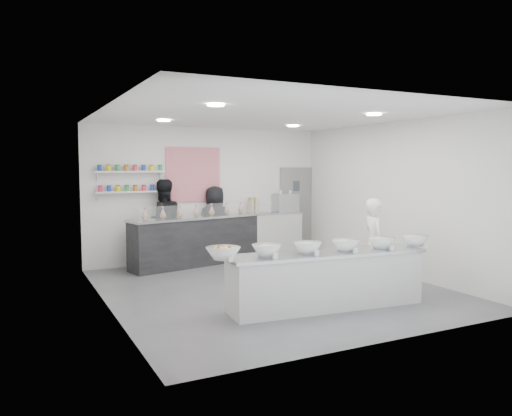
{
  "coord_description": "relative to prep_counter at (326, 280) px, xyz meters",
  "views": [
    {
      "loc": [
        -4.04,
        -7.57,
        2.12
      ],
      "look_at": [
        -0.07,
        0.4,
        1.38
      ],
      "focal_mm": 35.0,
      "sensor_mm": 36.0,
      "label": 1
    }
  ],
  "objects": [
    {
      "name": "back_door",
      "position": [
        2.1,
        4.4,
        0.63
      ],
      "size": [
        0.88,
        0.04,
        2.1
      ],
      "primitive_type": "cube",
      "color": "gray",
      "rests_on": "floor"
    },
    {
      "name": "downlight_3",
      "position": [
        1.2,
        3.03,
        2.56
      ],
      "size": [
        0.24,
        0.24,
        0.02
      ],
      "primitive_type": "cylinder",
      "color": "white",
      "rests_on": "ceiling"
    },
    {
      "name": "jar_shelf_upper",
      "position": [
        -1.95,
        4.33,
        1.6
      ],
      "size": [
        1.45,
        0.22,
        0.04
      ],
      "primitive_type": "cube",
      "color": "silver",
      "rests_on": "back_wall"
    },
    {
      "name": "left_wall",
      "position": [
        -2.95,
        1.43,
        1.08
      ],
      "size": [
        0.0,
        6.0,
        6.0
      ],
      "primitive_type": "plane",
      "rotation": [
        1.57,
        0.0,
        1.57
      ],
      "color": "white",
      "rests_on": "floor"
    },
    {
      "name": "back_wall",
      "position": [
        -0.2,
        4.43,
        1.08
      ],
      "size": [
        5.5,
        0.0,
        5.5
      ],
      "primitive_type": "plane",
      "rotation": [
        1.57,
        0.0,
        0.0
      ],
      "color": "white",
      "rests_on": "floor"
    },
    {
      "name": "pattern_panel",
      "position": [
        -0.55,
        4.41,
        1.53
      ],
      "size": [
        1.25,
        0.03,
        1.2
      ],
      "primitive_type": "cube",
      "color": "red",
      "rests_on": "back_wall"
    },
    {
      "name": "jar_shelf_lower",
      "position": [
        -1.95,
        4.33,
        1.18
      ],
      "size": [
        1.45,
        0.22,
        0.04
      ],
      "primitive_type": "cube",
      "color": "silver",
      "rests_on": "back_wall"
    },
    {
      "name": "downlight_0",
      "position": [
        -1.6,
        0.43,
        2.56
      ],
      "size": [
        0.24,
        0.24,
        0.02
      ],
      "primitive_type": "cylinder",
      "color": "white",
      "rests_on": "ceiling"
    },
    {
      "name": "prep_counter",
      "position": [
        0.0,
        0.0,
        0.0
      ],
      "size": [
        3.15,
        0.98,
        0.85
      ],
      "primitive_type": "cube",
      "rotation": [
        0.0,
        0.0,
        -0.09
      ],
      "color": "silver",
      "rests_on": "floor"
    },
    {
      "name": "label_cards",
      "position": [
        0.05,
        -0.53,
        0.46
      ],
      "size": [
        3.31,
        0.04,
        0.07
      ],
      "primitive_type": null,
      "color": "white",
      "rests_on": "prep_counter"
    },
    {
      "name": "cup_stacks",
      "position": [
        0.84,
        4.21,
        0.8
      ],
      "size": [
        0.24,
        0.24,
        0.37
      ],
      "primitive_type": null,
      "color": "beige",
      "rests_on": "espresso_ledge"
    },
    {
      "name": "prep_bowls",
      "position": [
        0.0,
        0.0,
        0.51
      ],
      "size": [
        3.71,
        0.85,
        0.17
      ],
      "primitive_type": null,
      "rotation": [
        0.0,
        0.0,
        -0.09
      ],
      "color": "white",
      "rests_on": "prep_counter"
    },
    {
      "name": "downlight_2",
      "position": [
        -1.6,
        3.03,
        2.56
      ],
      "size": [
        0.24,
        0.24,
        0.02
      ],
      "primitive_type": "cylinder",
      "color": "white",
      "rests_on": "ceiling"
    },
    {
      "name": "downlight_1",
      "position": [
        1.2,
        0.43,
        2.56
      ],
      "size": [
        0.24,
        0.24,
        0.02
      ],
      "primitive_type": "cylinder",
      "color": "white",
      "rests_on": "ceiling"
    },
    {
      "name": "staff_right",
      "position": [
        -0.1,
        4.26,
        0.42
      ],
      "size": [
        0.87,
        0.6,
        1.7
      ],
      "primitive_type": "imported",
      "rotation": [
        0.0,
        0.0,
        3.07
      ],
      "color": "black",
      "rests_on": "floor"
    },
    {
      "name": "preserve_jars",
      "position": [
        -1.95,
        4.31,
        1.46
      ],
      "size": [
        1.45,
        0.1,
        0.56
      ],
      "primitive_type": null,
      "color": "#F92B57",
      "rests_on": "jar_shelf_lower"
    },
    {
      "name": "espresso_machine",
      "position": [
        1.7,
        4.21,
        0.83
      ],
      "size": [
        0.56,
        0.38,
        0.43
      ],
      "primitive_type": "cube",
      "color": "#93969E",
      "rests_on": "espresso_ledge"
    },
    {
      "name": "back_bar",
      "position": [
        -0.45,
        4.01,
        0.11
      ],
      "size": [
        3.47,
        1.35,
        1.06
      ],
      "primitive_type": "cube",
      "rotation": [
        0.0,
        0.0,
        0.22
      ],
      "color": "black",
      "rests_on": "floor"
    },
    {
      "name": "floor",
      "position": [
        -0.2,
        1.43,
        -0.42
      ],
      "size": [
        6.0,
        6.0,
        0.0
      ],
      "primitive_type": "plane",
      "color": "#515156",
      "rests_on": "ground"
    },
    {
      "name": "espresso_ledge",
      "position": [
        1.35,
        4.21,
        0.1
      ],
      "size": [
        1.4,
        0.44,
        1.04
      ],
      "primitive_type": "cube",
      "color": "silver",
      "rests_on": "floor"
    },
    {
      "name": "right_wall",
      "position": [
        2.55,
        1.43,
        1.08
      ],
      "size": [
        0.0,
        6.0,
        6.0
      ],
      "primitive_type": "plane",
      "rotation": [
        1.57,
        0.0,
        -1.57
      ],
      "color": "white",
      "rests_on": "floor"
    },
    {
      "name": "staff_left",
      "position": [
        -1.3,
        4.26,
        0.51
      ],
      "size": [
        0.9,
        0.71,
        1.86
      ],
      "primitive_type": "imported",
      "rotation": [
        0.0,
        0.0,
        3.14
      ],
      "color": "black",
      "rests_on": "floor"
    },
    {
      "name": "ceiling",
      "position": [
        -0.2,
        1.43,
        2.58
      ],
      "size": [
        6.0,
        6.0,
        0.0
      ],
      "primitive_type": "plane",
      "rotation": [
        3.14,
        0.0,
        0.0
      ],
      "color": "white",
      "rests_on": "floor"
    },
    {
      "name": "cookie_bags",
      "position": [
        -0.45,
        4.01,
        0.76
      ],
      "size": [
        2.89,
        0.77,
        0.25
      ],
      "primitive_type": null,
      "rotation": [
        0.0,
        0.0,
        0.22
      ],
      "color": "#CC7998",
      "rests_on": "back_bar"
    },
    {
      "name": "woman_prep",
      "position": [
        1.41,
        0.6,
        0.37
      ],
      "size": [
        0.53,
        0.66,
        1.58
      ],
      "primitive_type": "imported",
      "rotation": [
        0.0,
        0.0,
        1.27
      ],
      "color": "white",
      "rests_on": "floor"
    },
    {
      "name": "sneeze_guard",
      "position": [
        -0.39,
        3.72,
        0.78
      ],
      "size": [
        3.29,
        0.75,
        0.29
      ],
      "primitive_type": "cube",
      "rotation": [
        0.0,
        0.0,
        0.22
      ],
      "color": "white",
      "rests_on": "back_bar"
    }
  ]
}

